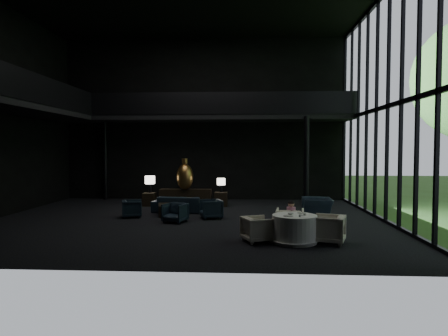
# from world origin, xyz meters

# --- Properties ---
(floor) EXTENTS (14.00, 12.00, 0.02)m
(floor) POSITION_xyz_m (0.00, 0.00, 0.00)
(floor) COLOR black
(floor) RESTS_ON ground
(wall_back) EXTENTS (14.00, 0.04, 8.00)m
(wall_back) POSITION_xyz_m (0.00, 6.00, 4.00)
(wall_back) COLOR black
(wall_back) RESTS_ON ground
(wall_front) EXTENTS (14.00, 0.04, 8.00)m
(wall_front) POSITION_xyz_m (0.00, -6.00, 4.00)
(wall_front) COLOR black
(wall_front) RESTS_ON ground
(curtain_wall) EXTENTS (0.20, 12.00, 8.00)m
(curtain_wall) POSITION_xyz_m (6.95, 0.00, 4.00)
(curtain_wall) COLOR black
(curtain_wall) RESTS_ON ground
(mezzanine_left) EXTENTS (2.00, 12.00, 0.25)m
(mezzanine_left) POSITION_xyz_m (-6.00, 0.00, 4.00)
(mezzanine_left) COLOR black
(mezzanine_left) RESTS_ON wall_left
(mezzanine_back) EXTENTS (12.00, 2.00, 0.25)m
(mezzanine_back) POSITION_xyz_m (1.00, 5.00, 4.00)
(mezzanine_back) COLOR black
(mezzanine_back) RESTS_ON wall_back
(railing_left) EXTENTS (0.06, 12.00, 1.00)m
(railing_left) POSITION_xyz_m (-5.00, 0.00, 4.60)
(railing_left) COLOR black
(railing_left) RESTS_ON mezzanine_left
(railing_back) EXTENTS (12.00, 0.06, 1.00)m
(railing_back) POSITION_xyz_m (1.00, 4.00, 4.60)
(railing_back) COLOR black
(railing_back) RESTS_ON mezzanine_back
(column_nw) EXTENTS (0.24, 0.24, 4.00)m
(column_nw) POSITION_xyz_m (-5.00, 5.70, 2.00)
(column_nw) COLOR black
(column_nw) RESTS_ON floor
(column_ne) EXTENTS (0.24, 0.24, 4.00)m
(column_ne) POSITION_xyz_m (4.80, 4.00, 2.00)
(column_ne) COLOR black
(column_ne) RESTS_ON floor
(console) EXTENTS (2.31, 0.53, 0.74)m
(console) POSITION_xyz_m (-0.60, 3.68, 0.37)
(console) COLOR black
(console) RESTS_ON floor
(bronze_urn) EXTENTS (0.74, 0.74, 1.38)m
(bronze_urn) POSITION_xyz_m (-0.60, 3.48, 1.33)
(bronze_urn) COLOR olive
(bronze_urn) RESTS_ON console
(side_table_left) EXTENTS (0.53, 0.53, 0.58)m
(side_table_left) POSITION_xyz_m (-2.20, 3.46, 0.29)
(side_table_left) COLOR black
(side_table_left) RESTS_ON floor
(table_lamp_left) EXTENTS (0.45, 0.45, 0.75)m
(table_lamp_left) POSITION_xyz_m (-2.20, 3.60, 1.12)
(table_lamp_left) COLOR black
(table_lamp_left) RESTS_ON side_table_left
(side_table_right) EXTENTS (0.56, 0.56, 0.62)m
(side_table_right) POSITION_xyz_m (1.00, 3.59, 0.31)
(side_table_right) COLOR black
(side_table_right) RESTS_ON floor
(table_lamp_right) EXTENTS (0.37, 0.37, 0.62)m
(table_lamp_right) POSITION_xyz_m (1.00, 3.62, 1.06)
(table_lamp_right) COLOR black
(table_lamp_right) RESTS_ON side_table_right
(sofa) EXTENTS (2.42, 0.91, 0.92)m
(sofa) POSITION_xyz_m (-0.52, 1.78, 0.46)
(sofa) COLOR black
(sofa) RESTS_ON floor
(lounge_armchair_west) EXTENTS (0.75, 0.78, 0.65)m
(lounge_armchair_west) POSITION_xyz_m (-2.11, 0.47, 0.32)
(lounge_armchair_west) COLOR black
(lounge_armchair_west) RESTS_ON floor
(lounge_armchair_east) EXTENTS (0.87, 0.90, 0.75)m
(lounge_armchair_east) POSITION_xyz_m (0.83, 0.39, 0.38)
(lounge_armchair_east) COLOR black
(lounge_armchair_east) RESTS_ON floor
(lounge_armchair_south) EXTENTS (0.84, 0.81, 0.69)m
(lounge_armchair_south) POSITION_xyz_m (-0.33, -0.47, 0.34)
(lounge_armchair_south) COLOR #22303E
(lounge_armchair_south) RESTS_ON floor
(window_armchair) EXTENTS (0.89, 1.31, 1.11)m
(window_armchair) POSITION_xyz_m (4.69, 0.49, 0.55)
(window_armchair) COLOR black
(window_armchair) RESTS_ON floor
(coffee_table) EXTENTS (1.19, 1.19, 0.44)m
(coffee_table) POSITION_xyz_m (-0.72, 0.95, 0.22)
(coffee_table) COLOR black
(coffee_table) RESTS_ON floor
(dining_table) EXTENTS (1.37, 1.37, 0.75)m
(dining_table) POSITION_xyz_m (3.43, -3.22, 0.33)
(dining_table) COLOR white
(dining_table) RESTS_ON floor
(dining_chair_north) EXTENTS (0.97, 0.93, 0.89)m
(dining_chair_north) POSITION_xyz_m (3.42, -2.13, 0.45)
(dining_chair_north) COLOR #A29C8A
(dining_chair_north) RESTS_ON floor
(dining_chair_east) EXTENTS (1.07, 1.10, 0.90)m
(dining_chair_east) POSITION_xyz_m (4.33, -3.24, 0.45)
(dining_chair_east) COLOR tan
(dining_chair_east) RESTS_ON floor
(dining_chair_west) EXTENTS (0.90, 0.93, 0.74)m
(dining_chair_west) POSITION_xyz_m (2.43, -3.17, 0.37)
(dining_chair_west) COLOR #C0BA96
(dining_chair_west) RESTS_ON floor
(child) EXTENTS (0.26, 0.26, 0.56)m
(child) POSITION_xyz_m (3.44, -2.24, 0.73)
(child) COLOR beige
(child) RESTS_ON dining_chair_north
(plate_a) EXTENTS (0.29, 0.29, 0.02)m
(plate_a) POSITION_xyz_m (3.23, -3.44, 0.76)
(plate_a) COLOR white
(plate_a) RESTS_ON dining_table
(plate_b) EXTENTS (0.23, 0.23, 0.01)m
(plate_b) POSITION_xyz_m (3.64, -2.92, 0.76)
(plate_b) COLOR white
(plate_b) RESTS_ON dining_table
(saucer) EXTENTS (0.17, 0.17, 0.01)m
(saucer) POSITION_xyz_m (3.63, -3.27, 0.76)
(saucer) COLOR white
(saucer) RESTS_ON dining_table
(coffee_cup) EXTENTS (0.10, 0.10, 0.06)m
(coffee_cup) POSITION_xyz_m (3.69, -3.26, 0.79)
(coffee_cup) COLOR white
(coffee_cup) RESTS_ON saucer
(cereal_bowl) EXTENTS (0.15, 0.15, 0.07)m
(cereal_bowl) POSITION_xyz_m (3.32, -3.17, 0.79)
(cereal_bowl) COLOR white
(cereal_bowl) RESTS_ON dining_table
(cream_pot) EXTENTS (0.07, 0.07, 0.07)m
(cream_pot) POSITION_xyz_m (3.52, -3.54, 0.78)
(cream_pot) COLOR #99999E
(cream_pot) RESTS_ON dining_table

